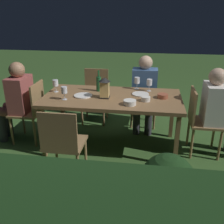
{
  "coord_description": "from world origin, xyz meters",
  "views": [
    {
      "loc": [
        -0.46,
        3.17,
        1.82
      ],
      "look_at": [
        0.0,
        0.0,
        0.51
      ],
      "focal_mm": 41.37,
      "sensor_mm": 36.0,
      "label": 1
    }
  ],
  "objects_px": {
    "chair_head_far": "(31,109)",
    "green_bottle_on_table": "(99,83)",
    "wine_glass_d": "(137,81)",
    "plate_a": "(83,96)",
    "person_in_rust": "(17,98)",
    "wine_glass_c": "(149,83)",
    "plate_b": "(140,94)",
    "chair_head_near": "(200,119)",
    "potted_plant_corner": "(167,187)",
    "bowl_salad": "(163,96)",
    "person_in_blue": "(144,90)",
    "person_in_cream": "(218,109)",
    "bowl_olives": "(146,99)",
    "bowl_bread": "(130,102)",
    "dining_table": "(112,100)",
    "chair_side_left_b": "(95,93)",
    "chair_side_right_b": "(63,142)",
    "lantern_centerpiece": "(105,87)",
    "wine_glass_b": "(55,84)",
    "chair_side_left_a": "(144,95)",
    "wine_glass_a": "(64,91)"
  },
  "relations": [
    {
      "from": "person_in_blue",
      "to": "wine_glass_d",
      "type": "relative_size",
      "value": 6.8
    },
    {
      "from": "chair_side_left_b",
      "to": "wine_glass_d",
      "type": "xyz_separation_m",
      "value": [
        -0.71,
        0.47,
        0.36
      ]
    },
    {
      "from": "person_in_blue",
      "to": "wine_glass_a",
      "type": "height_order",
      "value": "person_in_blue"
    },
    {
      "from": "person_in_cream",
      "to": "wine_glass_c",
      "type": "relative_size",
      "value": 6.8
    },
    {
      "from": "chair_side_left_b",
      "to": "wine_glass_d",
      "type": "relative_size",
      "value": 5.15
    },
    {
      "from": "person_in_rust",
      "to": "wine_glass_c",
      "type": "xyz_separation_m",
      "value": [
        -1.82,
        -0.31,
        0.21
      ]
    },
    {
      "from": "chair_head_near",
      "to": "bowl_bread",
      "type": "bearing_deg",
      "value": 16.68
    },
    {
      "from": "person_in_cream",
      "to": "bowl_salad",
      "type": "relative_size",
      "value": 8.44
    },
    {
      "from": "plate_a",
      "to": "potted_plant_corner",
      "type": "bearing_deg",
      "value": 129.22
    },
    {
      "from": "wine_glass_a",
      "to": "bowl_salad",
      "type": "bearing_deg",
      "value": -169.2
    },
    {
      "from": "person_in_cream",
      "to": "lantern_centerpiece",
      "type": "distance_m",
      "value": 1.45
    },
    {
      "from": "person_in_rust",
      "to": "green_bottle_on_table",
      "type": "distance_m",
      "value": 1.17
    },
    {
      "from": "chair_head_far",
      "to": "person_in_cream",
      "type": "distance_m",
      "value": 2.5
    },
    {
      "from": "person_in_rust",
      "to": "lantern_centerpiece",
      "type": "bearing_deg",
      "value": 177.42
    },
    {
      "from": "green_bottle_on_table",
      "to": "plate_a",
      "type": "distance_m",
      "value": 0.32
    },
    {
      "from": "wine_glass_d",
      "to": "chair_side_left_b",
      "type": "bearing_deg",
      "value": -33.43
    },
    {
      "from": "person_in_rust",
      "to": "wine_glass_b",
      "type": "xyz_separation_m",
      "value": [
        -0.55,
        -0.09,
        0.21
      ]
    },
    {
      "from": "bowl_olives",
      "to": "bowl_bread",
      "type": "distance_m",
      "value": 0.24
    },
    {
      "from": "chair_side_left_a",
      "to": "plate_b",
      "type": "relative_size",
      "value": 3.85
    },
    {
      "from": "wine_glass_d",
      "to": "plate_a",
      "type": "xyz_separation_m",
      "value": [
        0.68,
        0.43,
        -0.11
      ]
    },
    {
      "from": "chair_side_left_b",
      "to": "bowl_olives",
      "type": "height_order",
      "value": "chair_side_left_b"
    },
    {
      "from": "chair_side_left_a",
      "to": "plate_b",
      "type": "height_order",
      "value": "chair_side_left_a"
    },
    {
      "from": "chair_head_far",
      "to": "green_bottle_on_table",
      "type": "height_order",
      "value": "green_bottle_on_table"
    },
    {
      "from": "chair_side_right_b",
      "to": "wine_glass_a",
      "type": "relative_size",
      "value": 5.15
    },
    {
      "from": "bowl_salad",
      "to": "person_in_blue",
      "type": "bearing_deg",
      "value": -68.34
    },
    {
      "from": "dining_table",
      "to": "plate_b",
      "type": "relative_size",
      "value": 7.98
    },
    {
      "from": "chair_side_left_a",
      "to": "potted_plant_corner",
      "type": "xyz_separation_m",
      "value": [
        -0.26,
        2.18,
        -0.1
      ]
    },
    {
      "from": "chair_head_near",
      "to": "chair_side_left_b",
      "type": "relative_size",
      "value": 1.0
    },
    {
      "from": "wine_glass_a",
      "to": "plate_a",
      "type": "bearing_deg",
      "value": -140.36
    },
    {
      "from": "chair_side_right_b",
      "to": "wine_glass_d",
      "type": "relative_size",
      "value": 5.15
    },
    {
      "from": "wine_glass_c",
      "to": "wine_glass_d",
      "type": "distance_m",
      "value": 0.19
    },
    {
      "from": "bowl_bread",
      "to": "bowl_salad",
      "type": "bearing_deg",
      "value": -142.88
    },
    {
      "from": "dining_table",
      "to": "plate_b",
      "type": "xyz_separation_m",
      "value": [
        -0.37,
        -0.13,
        0.06
      ]
    },
    {
      "from": "dining_table",
      "to": "person_in_cream",
      "type": "relative_size",
      "value": 1.57
    },
    {
      "from": "bowl_olives",
      "to": "chair_side_left_b",
      "type": "bearing_deg",
      "value": -48.85
    },
    {
      "from": "plate_b",
      "to": "wine_glass_d",
      "type": "bearing_deg",
      "value": -76.14
    },
    {
      "from": "chair_side_right_b",
      "to": "wine_glass_d",
      "type": "bearing_deg",
      "value": -119.64
    },
    {
      "from": "chair_side_left_b",
      "to": "green_bottle_on_table",
      "type": "xyz_separation_m",
      "value": [
        -0.19,
        0.64,
        0.35
      ]
    },
    {
      "from": "wine_glass_b",
      "to": "person_in_cream",
      "type": "bearing_deg",
      "value": 177.52
    },
    {
      "from": "dining_table",
      "to": "wine_glass_a",
      "type": "height_order",
      "value": "wine_glass_a"
    },
    {
      "from": "dining_table",
      "to": "person_in_blue",
      "type": "bearing_deg",
      "value": -121.56
    },
    {
      "from": "lantern_centerpiece",
      "to": "green_bottle_on_table",
      "type": "distance_m",
      "value": 0.31
    },
    {
      "from": "chair_side_right_b",
      "to": "wine_glass_d",
      "type": "height_order",
      "value": "wine_glass_d"
    },
    {
      "from": "dining_table",
      "to": "chair_head_far",
      "type": "xyz_separation_m",
      "value": [
        1.15,
        0.0,
        -0.19
      ]
    },
    {
      "from": "plate_a",
      "to": "person_in_blue",
      "type": "bearing_deg",
      "value": -138.41
    },
    {
      "from": "person_in_blue",
      "to": "chair_head_far",
      "type": "bearing_deg",
      "value": 23.01
    },
    {
      "from": "chair_head_near",
      "to": "bowl_salad",
      "type": "height_order",
      "value": "chair_head_near"
    },
    {
      "from": "plate_b",
      "to": "chair_head_near",
      "type": "bearing_deg",
      "value": 170.45
    },
    {
      "from": "plate_b",
      "to": "bowl_olives",
      "type": "bearing_deg",
      "value": 106.98
    },
    {
      "from": "chair_head_near",
      "to": "chair_side_left_a",
      "type": "distance_m",
      "value": 1.13
    }
  ]
}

